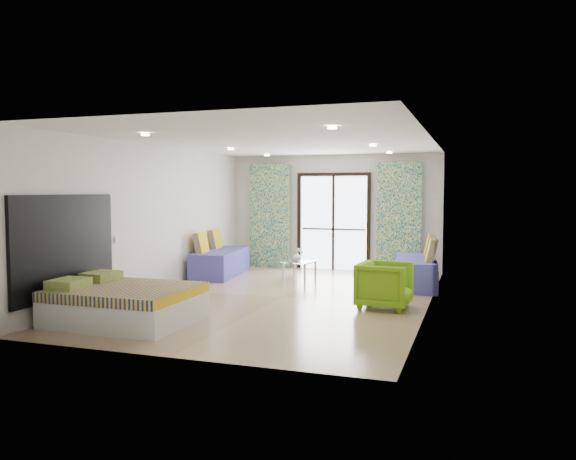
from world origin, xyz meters
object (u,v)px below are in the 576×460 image
(daybed_left, at_px, (220,262))
(armchair, at_px, (385,283))
(bed, at_px, (124,304))
(coffee_table, at_px, (299,263))
(daybed_right, at_px, (416,271))

(daybed_left, distance_m, armchair, 4.59)
(daybed_left, bearing_deg, bed, -89.30)
(daybed_left, height_order, armchair, daybed_left)
(bed, xyz_separation_m, armchair, (3.33, 2.14, 0.14))
(coffee_table, distance_m, armchair, 3.17)
(daybed_left, relative_size, armchair, 2.57)
(coffee_table, bearing_deg, armchair, -47.40)
(daybed_left, xyz_separation_m, coffee_table, (1.82, 0.03, 0.03))
(bed, bearing_deg, daybed_left, 98.22)
(bed, xyz_separation_m, daybed_left, (-0.64, 4.45, 0.04))
(bed, height_order, coffee_table, coffee_table)
(daybed_left, distance_m, daybed_right, 4.24)
(daybed_right, xyz_separation_m, coffee_table, (-2.41, 0.09, 0.03))
(bed, xyz_separation_m, coffee_table, (1.18, 4.47, 0.07))
(daybed_right, bearing_deg, coffee_table, 171.29)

